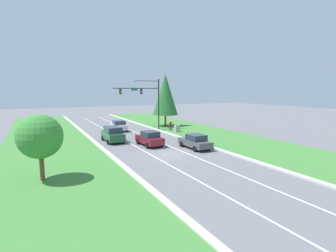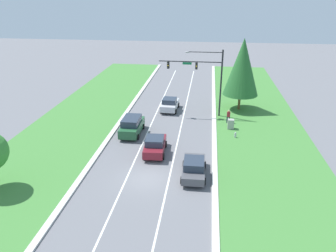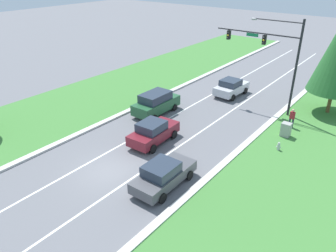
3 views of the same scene
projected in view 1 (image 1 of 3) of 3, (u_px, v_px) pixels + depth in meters
ground_plane at (169, 154)px, 27.12m from camera, size 160.00×160.00×0.00m
curb_strip_right at (213, 148)px, 29.67m from camera, size 0.50×90.00×0.15m
curb_strip_left at (116, 160)px, 24.55m from camera, size 0.50×90.00×0.15m
grass_verge_right at (248, 144)px, 32.06m from camera, size 10.00×90.00×0.08m
grass_verge_left at (55, 168)px, 22.17m from camera, size 10.00×90.00×0.08m
lane_stripe_inner_left at (153, 156)px, 26.30m from camera, size 0.14×81.00×0.01m
lane_stripe_inner_right at (184, 152)px, 27.94m from camera, size 0.14×81.00×0.01m
traffic_signal_mast at (147, 96)px, 42.15m from camera, size 7.72×0.41×8.34m
burgundy_sedan at (150, 138)px, 31.15m from camera, size 2.20×4.41×1.75m
graphite_sedan at (195, 141)px, 29.62m from camera, size 2.12×4.52×1.64m
forest_suv at (113, 134)px, 33.42m from camera, size 2.17×4.71×1.96m
silver_sedan at (119, 126)px, 42.08m from camera, size 2.27×4.20×1.71m
utility_cabinet at (177, 129)px, 40.80m from camera, size 0.70×0.60×1.19m
pedestrian at (170, 125)px, 42.26m from camera, size 0.40×0.24×1.69m
fire_hydrant at (187, 132)px, 38.88m from camera, size 0.34×0.20×0.70m
conifer_near_right_tree at (165, 95)px, 46.79m from camera, size 4.54×4.54×9.39m
oak_near_left_tree at (40, 137)px, 18.67m from camera, size 3.19×3.19×4.91m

